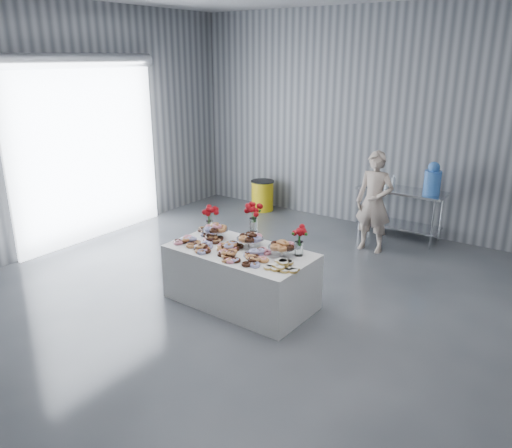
# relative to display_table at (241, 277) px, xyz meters

# --- Properties ---
(ground) EXTENTS (9.00, 9.00, 0.00)m
(ground) POSITION_rel_display_table_xyz_m (0.23, -0.46, -0.38)
(ground) COLOR #393B41
(ground) RESTS_ON ground
(room_walls) EXTENTS (8.04, 9.04, 4.02)m
(room_walls) POSITION_rel_display_table_xyz_m (-0.04, -0.39, 2.26)
(room_walls) COLOR gray
(room_walls) RESTS_ON ground
(display_table) EXTENTS (1.92, 1.04, 0.75)m
(display_table) POSITION_rel_display_table_xyz_m (0.00, 0.00, 0.00)
(display_table) COLOR white
(display_table) RESTS_ON ground
(prep_table) EXTENTS (1.50, 0.60, 0.90)m
(prep_table) POSITION_rel_display_table_xyz_m (0.82, 3.64, 0.24)
(prep_table) COLOR silver
(prep_table) RESTS_ON ground
(donut_mounds) EXTENTS (1.82, 0.84, 0.09)m
(donut_mounds) POSITION_rel_display_table_xyz_m (0.00, -0.05, 0.42)
(donut_mounds) COLOR #BF7E46
(donut_mounds) RESTS_ON display_table
(cake_stand_left) EXTENTS (0.36, 0.36, 0.17)m
(cake_stand_left) POSITION_rel_display_table_xyz_m (-0.55, 0.16, 0.52)
(cake_stand_left) COLOR silver
(cake_stand_left) RESTS_ON display_table
(cake_stand_mid) EXTENTS (0.36, 0.36, 0.17)m
(cake_stand_mid) POSITION_rel_display_table_xyz_m (0.05, 0.15, 0.52)
(cake_stand_mid) COLOR silver
(cake_stand_mid) RESTS_ON display_table
(cake_stand_right) EXTENTS (0.36, 0.36, 0.17)m
(cake_stand_right) POSITION_rel_display_table_xyz_m (0.55, 0.14, 0.52)
(cake_stand_right) COLOR silver
(cake_stand_right) RESTS_ON display_table
(danish_pile) EXTENTS (0.48, 0.48, 0.11)m
(danish_pile) POSITION_rel_display_table_xyz_m (0.75, -0.17, 0.43)
(danish_pile) COLOR white
(danish_pile) RESTS_ON display_table
(bouquet_left) EXTENTS (0.26, 0.26, 0.42)m
(bouquet_left) POSITION_rel_display_table_xyz_m (-0.74, 0.27, 0.67)
(bouquet_left) COLOR white
(bouquet_left) RESTS_ON display_table
(bouquet_right) EXTENTS (0.26, 0.26, 0.42)m
(bouquet_right) POSITION_rel_display_table_xyz_m (0.71, 0.28, 0.67)
(bouquet_right) COLOR white
(bouquet_right) RESTS_ON display_table
(bouquet_center) EXTENTS (0.26, 0.26, 0.57)m
(bouquet_center) POSITION_rel_display_table_xyz_m (-0.04, 0.35, 0.75)
(bouquet_center) COLOR silver
(bouquet_center) RESTS_ON display_table
(water_jug) EXTENTS (0.28, 0.28, 0.55)m
(water_jug) POSITION_rel_display_table_xyz_m (1.32, 3.64, 0.77)
(water_jug) COLOR #4486E7
(water_jug) RESTS_ON prep_table
(drink_bottles) EXTENTS (0.54, 0.08, 0.27)m
(drink_bottles) POSITION_rel_display_table_xyz_m (0.50, 3.54, 0.66)
(drink_bottles) COLOR #268C33
(drink_bottles) RESTS_ON prep_table
(person) EXTENTS (0.62, 0.41, 1.68)m
(person) POSITION_rel_display_table_xyz_m (0.66, 2.80, 0.47)
(person) COLOR #CC8C93
(person) RESTS_ON ground
(trash_barrel) EXTENTS (0.50, 0.50, 0.64)m
(trash_barrel) POSITION_rel_display_table_xyz_m (-2.16, 3.64, -0.05)
(trash_barrel) COLOR gold
(trash_barrel) RESTS_ON ground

